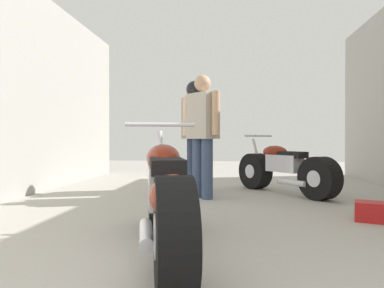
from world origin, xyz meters
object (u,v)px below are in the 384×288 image
object	(u,v)px
motorcycle_black_naked	(286,170)
mechanic_with_helmet	(195,125)
mechanic_in_blue	(202,129)
red_toolbox	(378,212)
motorcycle_maroon_cruiser	(165,198)

from	to	relation	value
motorcycle_black_naked	mechanic_with_helmet	size ratio (longest dim) A/B	0.96
motorcycle_black_naked	mechanic_with_helmet	distance (m)	1.56
mechanic_in_blue	red_toolbox	distance (m)	2.40
motorcycle_maroon_cruiser	red_toolbox	world-z (taller)	motorcycle_maroon_cruiser
mechanic_with_helmet	red_toolbox	xyz separation A→B (m)	(2.01, -2.02, -0.95)
mechanic_in_blue	mechanic_with_helmet	world-z (taller)	mechanic_with_helmet
mechanic_in_blue	red_toolbox	bearing A→B (deg)	-35.11
motorcycle_maroon_cruiser	mechanic_in_blue	xyz separation A→B (m)	(0.08, 2.54, 0.56)
motorcycle_maroon_cruiser	motorcycle_black_naked	bearing A→B (deg)	67.02
mechanic_with_helmet	red_toolbox	world-z (taller)	mechanic_with_helmet
motorcycle_black_naked	mechanic_in_blue	bearing A→B (deg)	-157.07
motorcycle_maroon_cruiser	motorcycle_black_naked	xyz separation A→B (m)	(1.30, 3.06, -0.04)
red_toolbox	mechanic_with_helmet	bearing A→B (deg)	134.87
motorcycle_maroon_cruiser	mechanic_with_helmet	size ratio (longest dim) A/B	1.18
motorcycle_black_naked	red_toolbox	xyz separation A→B (m)	(0.62, -1.80, -0.27)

